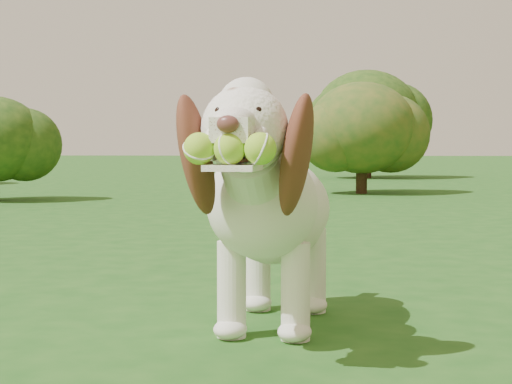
{
  "coord_description": "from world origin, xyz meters",
  "views": [
    {
      "loc": [
        0.06,
        -2.83,
        0.68
      ],
      "look_at": [
        -0.12,
        -0.04,
        0.52
      ],
      "focal_mm": 60.0,
      "sensor_mm": 36.0,
      "label": 1
    }
  ],
  "objects": [
    {
      "name": "ground",
      "position": [
        0.0,
        0.0,
        0.0
      ],
      "size": [
        80.0,
        80.0,
        0.0
      ],
      "primitive_type": "plane",
      "color": "#1A4D16",
      "rests_on": "ground"
    },
    {
      "name": "shrub_i",
      "position": [
        1.09,
        13.43,
        1.2
      ],
      "size": [
        1.97,
        1.97,
        2.04
      ],
      "color": "#382314",
      "rests_on": "ground"
    },
    {
      "name": "dog",
      "position": [
        -0.09,
        0.23,
        0.47
      ],
      "size": [
        0.55,
        1.36,
        0.88
      ],
      "rotation": [
        0.0,
        0.0,
        -0.12
      ],
      "color": "white",
      "rests_on": "ground"
    },
    {
      "name": "shrub_c",
      "position": [
        0.72,
        8.54,
        0.87
      ],
      "size": [
        1.43,
        1.43,
        1.48
      ],
      "color": "#382314",
      "rests_on": "ground"
    }
  ]
}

